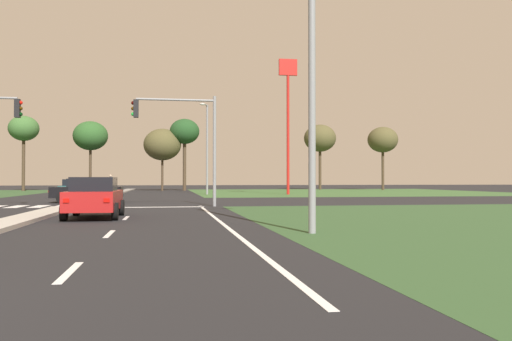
% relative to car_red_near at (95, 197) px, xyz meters
% --- Properties ---
extents(ground_plane, '(200.00, 200.00, 0.00)m').
position_rel_car_red_near_xyz_m(ground_plane, '(-2.31, 14.68, -0.79)').
color(ground_plane, black).
extents(grass_verge_far_right, '(35.00, 35.00, 0.01)m').
position_rel_car_red_near_xyz_m(grass_verge_far_right, '(23.19, 39.18, -0.79)').
color(grass_verge_far_right, '#385B2D').
rests_on(grass_verge_far_right, ground).
extents(median_island_far, '(1.20, 36.00, 0.14)m').
position_rel_car_red_near_xyz_m(median_island_far, '(-2.31, 39.68, -0.72)').
color(median_island_far, gray).
rests_on(median_island_far, ground).
extents(lane_dash_near, '(0.14, 2.00, 0.01)m').
position_rel_car_red_near_xyz_m(lane_dash_near, '(1.19, -12.20, -0.79)').
color(lane_dash_near, silver).
rests_on(lane_dash_near, ground).
extents(lane_dash_second, '(0.14, 2.00, 0.01)m').
position_rel_car_red_near_xyz_m(lane_dash_second, '(1.19, -6.20, -0.79)').
color(lane_dash_second, silver).
rests_on(lane_dash_second, ground).
extents(lane_dash_third, '(0.14, 2.00, 0.01)m').
position_rel_car_red_near_xyz_m(lane_dash_third, '(1.19, -0.20, -0.79)').
color(lane_dash_third, silver).
rests_on(lane_dash_third, ground).
extents(edge_line_right, '(0.14, 24.00, 0.01)m').
position_rel_car_red_near_xyz_m(edge_line_right, '(4.54, -3.32, -0.79)').
color(edge_line_right, silver).
rests_on(edge_line_right, ground).
extents(stop_bar_near, '(6.40, 0.50, 0.01)m').
position_rel_car_red_near_xyz_m(stop_bar_near, '(1.49, 7.68, -0.79)').
color(stop_bar_near, silver).
rests_on(stop_bar_near, ground).
extents(crosswalk_bar_fourth, '(0.70, 2.80, 0.01)m').
position_rel_car_red_near_xyz_m(crosswalk_bar_fourth, '(-5.26, 9.48, -0.79)').
color(crosswalk_bar_fourth, silver).
rests_on(crosswalk_bar_fourth, ground).
extents(crosswalk_bar_fifth, '(0.70, 2.80, 0.01)m').
position_rel_car_red_near_xyz_m(crosswalk_bar_fifth, '(-4.11, 9.48, -0.79)').
color(crosswalk_bar_fifth, silver).
rests_on(crosswalk_bar_fifth, ground).
extents(crosswalk_bar_sixth, '(0.70, 2.80, 0.01)m').
position_rel_car_red_near_xyz_m(crosswalk_bar_sixth, '(-2.96, 9.48, -0.79)').
color(crosswalk_bar_sixth, silver).
rests_on(crosswalk_bar_sixth, ground).
extents(car_red_near, '(1.98, 4.22, 1.56)m').
position_rel_car_red_near_xyz_m(car_red_near, '(0.00, 0.00, 0.00)').
color(car_red_near, '#A31919').
rests_on(car_red_near, ground).
extents(car_black_second, '(4.36, 2.09, 1.52)m').
position_rel_car_red_near_xyz_m(car_black_second, '(-2.31, 14.20, -0.01)').
color(car_black_second, black).
rests_on(car_black_second, ground).
extents(car_teal_third, '(2.05, 4.35, 1.48)m').
position_rel_car_red_near_xyz_m(car_teal_third, '(-4.74, 24.50, -0.03)').
color(car_teal_third, '#19565B').
rests_on(car_teal_third, ground).
extents(car_beige_fourth, '(2.03, 4.16, 1.46)m').
position_rel_car_red_near_xyz_m(car_beige_fourth, '(-4.72, 30.25, -0.04)').
color(car_beige_fourth, '#BCAD8E').
rests_on(car_beige_fourth, ground).
extents(car_navy_fifth, '(1.99, 4.52, 1.57)m').
position_rel_car_red_near_xyz_m(car_navy_fifth, '(-4.54, 48.37, 0.01)').
color(car_navy_fifth, '#161E47').
rests_on(car_navy_fifth, ground).
extents(traffic_signal_near_right, '(4.56, 0.32, 6.03)m').
position_rel_car_red_near_xyz_m(traffic_signal_near_right, '(3.71, 8.08, 3.33)').
color(traffic_signal_near_right, gray).
rests_on(traffic_signal_near_right, ground).
extents(street_lamp_near, '(1.85, 0.91, 9.95)m').
position_rel_car_red_near_xyz_m(street_lamp_near, '(6.75, -6.89, 4.69)').
color(street_lamp_near, gray).
rests_on(street_lamp_near, ground).
extents(street_lamp_third, '(0.95, 2.00, 8.79)m').
position_rel_car_red_near_xyz_m(street_lamp_third, '(6.56, 31.02, 4.13)').
color(street_lamp_third, gray).
rests_on(street_lamp_third, ground).
extents(pedestrian_at_median, '(0.34, 0.34, 1.76)m').
position_rel_car_red_near_xyz_m(pedestrian_at_median, '(-2.17, 27.48, 0.41)').
color(pedestrian_at_median, '#335184').
rests_on(pedestrian_at_median, median_island_far).
extents(fastfood_pole_sign, '(1.80, 0.40, 13.25)m').
position_rel_car_red_near_xyz_m(fastfood_pole_sign, '(14.40, 29.79, 8.74)').
color(fastfood_pole_sign, red).
rests_on(fastfood_pole_sign, ground).
extents(treeline_second, '(3.75, 3.75, 9.56)m').
position_rel_car_red_near_xyz_m(treeline_second, '(-15.24, 50.64, 7.06)').
color(treeline_second, '#423323').
rests_on(treeline_second, ground).
extents(treeline_third, '(4.59, 4.59, 9.29)m').
position_rel_car_red_near_xyz_m(treeline_third, '(-7.40, 53.28, 6.51)').
color(treeline_third, '#423323').
rests_on(treeline_third, ground).
extents(treeline_fourth, '(3.81, 3.81, 9.30)m').
position_rel_car_red_near_xyz_m(treeline_fourth, '(4.99, 48.38, 6.77)').
color(treeline_fourth, '#423323').
rests_on(treeline_fourth, ground).
extents(treeline_fifth, '(4.80, 4.80, 8.00)m').
position_rel_car_red_near_xyz_m(treeline_fifth, '(2.17, 48.62, 5.15)').
color(treeline_fifth, '#423323').
rests_on(treeline_fifth, ground).
extents(treeline_sixth, '(4.61, 4.61, 9.38)m').
position_rel_car_red_near_xyz_m(treeline_sixth, '(24.55, 53.27, 6.58)').
color(treeline_sixth, '#423323').
rests_on(treeline_sixth, ground).
extents(treeline_seventh, '(4.16, 4.16, 8.73)m').
position_rel_car_red_near_xyz_m(treeline_seventh, '(32.20, 48.71, 6.12)').
color(treeline_seventh, '#423323').
rests_on(treeline_seventh, ground).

